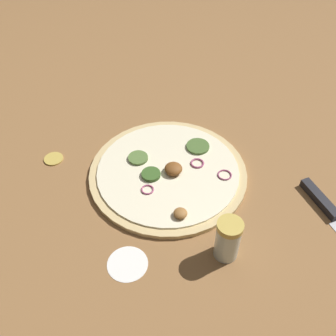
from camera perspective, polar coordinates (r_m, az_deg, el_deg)
name	(u,v)px	position (r m, az deg, el deg)	size (l,w,h in m)	color
ground_plane	(168,174)	(0.89, 0.00, -0.94)	(3.00, 3.00, 0.00)	olive
pizza	(168,172)	(0.89, 0.04, -0.59)	(0.36, 0.36, 0.03)	#D6B77A
knife	(335,217)	(0.88, 23.10, -6.61)	(0.26, 0.23, 0.02)	silver
spice_jar	(228,239)	(0.74, 8.67, -10.18)	(0.05, 0.05, 0.09)	silver
loose_cap	(53,158)	(0.96, -16.29, 1.36)	(0.04, 0.04, 0.01)	gold
flour_patch	(128,264)	(0.76, -5.90, -13.67)	(0.08, 0.08, 0.00)	white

